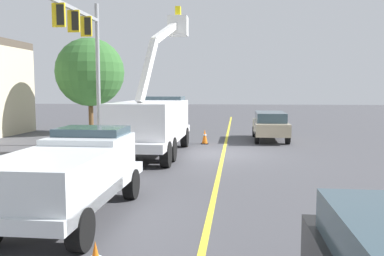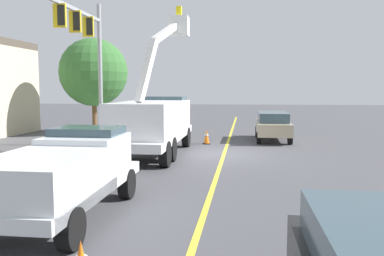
# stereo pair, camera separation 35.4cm
# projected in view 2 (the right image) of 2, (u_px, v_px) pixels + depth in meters

# --- Properties ---
(ground) EXTENTS (120.00, 120.00, 0.00)m
(ground) POSITION_uv_depth(u_px,v_px,m) (224.00, 154.00, 19.13)
(ground) COLOR #47474C
(sidewalk_far_side) EXTENTS (60.07, 5.01, 0.12)m
(sidewalk_far_side) POSITION_uv_depth(u_px,v_px,m) (67.00, 149.00, 20.16)
(sidewalk_far_side) COLOR #9E9E99
(sidewalk_far_side) RESTS_ON ground
(lane_centre_stripe) EXTENTS (49.99, 1.34, 0.01)m
(lane_centre_stripe) POSITION_uv_depth(u_px,v_px,m) (224.00, 154.00, 19.13)
(lane_centre_stripe) COLOR yellow
(lane_centre_stripe) RESTS_ON ground
(utility_bucket_truck) EXTENTS (8.26, 2.91, 6.95)m
(utility_bucket_truck) POSITION_uv_depth(u_px,v_px,m) (154.00, 121.00, 18.78)
(utility_bucket_truck) COLOR white
(utility_bucket_truck) RESTS_ON ground
(service_pickup_truck) EXTENTS (5.65, 2.30, 2.06)m
(service_pickup_truck) POSITION_uv_depth(u_px,v_px,m) (65.00, 172.00, 9.54)
(service_pickup_truck) COLOR silver
(service_pickup_truck) RESTS_ON ground
(passing_minivan) EXTENTS (4.84, 2.04, 1.69)m
(passing_minivan) POSITION_uv_depth(u_px,v_px,m) (273.00, 124.00, 24.03)
(passing_minivan) COLOR tan
(passing_minivan) RESTS_ON ground
(traffic_cone_mid_front) EXTENTS (0.40, 0.40, 0.82)m
(traffic_cone_mid_front) POSITION_uv_depth(u_px,v_px,m) (207.00, 137.00, 22.51)
(traffic_cone_mid_front) COLOR black
(traffic_cone_mid_front) RESTS_ON ground
(traffic_signal_mast) EXTENTS (5.56, 0.64, 7.61)m
(traffic_signal_mast) POSITION_uv_depth(u_px,v_px,m) (88.00, 45.00, 20.02)
(traffic_signal_mast) COLOR gray
(traffic_signal_mast) RESTS_ON ground
(street_tree_right) EXTENTS (4.67, 4.67, 6.55)m
(street_tree_right) POSITION_uv_depth(u_px,v_px,m) (94.00, 72.00, 27.64)
(street_tree_right) COLOR brown
(street_tree_right) RESTS_ON ground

